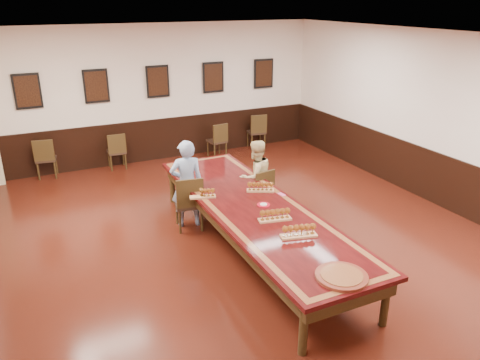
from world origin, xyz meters
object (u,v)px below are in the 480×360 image
spare_chair_d (256,131)px  person_man (187,184)px  conference_table (254,214)px  chair_man (189,202)px  carved_platter (342,276)px  spare_chair_b (116,150)px  spare_chair_a (46,158)px  chair_woman (259,191)px  person_woman (256,177)px  spare_chair_c (217,140)px

spare_chair_d → person_man: bearing=56.0°
conference_table → spare_chair_d: bearing=62.2°
chair_man → carved_platter: (0.66, -3.33, 0.29)m
spare_chair_b → carved_platter: spare_chair_b is taller
spare_chair_a → spare_chair_b: size_ratio=1.05×
chair_man → spare_chair_a: chair_man is taller
chair_woman → person_woman: 0.27m
spare_chair_a → person_woman: bearing=142.4°
chair_woman → spare_chair_d: (1.84, 3.63, 0.02)m
spare_chair_c → person_woman: person_woman is taller
spare_chair_c → spare_chair_d: size_ratio=0.94×
spare_chair_b → person_woman: 3.96m
spare_chair_a → carved_platter: bearing=120.5°
conference_table → person_woman: bearing=61.6°
chair_man → spare_chair_b: bearing=-72.3°
chair_woman → person_woman: size_ratio=0.64×
chair_woman → spare_chair_a: bearing=-58.1°
person_man → person_woman: (1.30, -0.03, -0.08)m
spare_chair_a → carved_platter: 7.50m
chair_man → spare_chair_d: bearing=-121.2°
conference_table → carved_platter: bearing=-90.2°
chair_woman → chair_man: bearing=-10.9°
chair_woman → carved_platter: (-0.68, -3.32, 0.33)m
chair_woman → spare_chair_c: size_ratio=1.02×
spare_chair_b → carved_platter: size_ratio=1.24×
chair_man → spare_chair_b: 3.62m
spare_chair_d → person_woman: (-1.85, -3.54, 0.23)m
chair_man → spare_chair_d: (3.18, 3.61, -0.02)m
spare_chair_d → person_man: 4.73m
spare_chair_c → carved_platter: 6.84m
person_woman → carved_platter: (-0.67, -3.41, 0.08)m
spare_chair_d → carved_platter: bearing=78.0°
spare_chair_c → person_woman: bearing=71.6°
spare_chair_b → conference_table: bearing=105.7°
chair_man → spare_chair_b: size_ratio=1.13×
spare_chair_c → spare_chair_d: 1.25m
conference_table → chair_man: bearing=119.9°
spare_chair_c → conference_table: spare_chair_c is taller
spare_chair_d → conference_table: spare_chair_d is taller
spare_chair_c → person_woman: size_ratio=0.63×
chair_woman → person_woman: (-0.02, 0.09, 0.25)m
spare_chair_b → spare_chair_c: (2.43, -0.22, 0.01)m
spare_chair_c → carved_platter: size_ratio=1.25×
person_man → chair_woman: bearing=-175.1°
chair_man → spare_chair_d: 4.81m
spare_chair_c → spare_chair_d: (1.23, 0.24, 0.03)m
carved_platter → chair_woman: bearing=78.4°
chair_woman → spare_chair_b: chair_woman is taller
spare_chair_a → conference_table: (2.65, -4.83, 0.16)m
chair_woman → person_man: bearing=-15.3°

